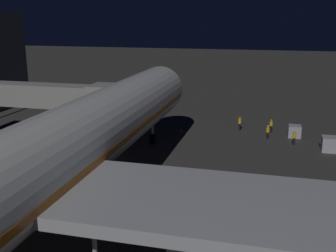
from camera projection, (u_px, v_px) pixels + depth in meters
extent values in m
plane|color=#383533|center=(105.00, 193.00, 34.60)|extent=(320.00, 320.00, 0.00)
cylinder|color=silver|center=(57.00, 153.00, 26.38)|extent=(5.55, 50.14, 5.55)
sphere|color=silver|center=(160.00, 89.00, 49.83)|extent=(5.44, 5.44, 5.44)
cube|color=orange|center=(58.00, 159.00, 26.48)|extent=(5.60, 48.13, 0.50)
cube|color=black|center=(157.00, 83.00, 48.02)|extent=(3.05, 1.40, 0.90)
cube|color=#B7BABF|center=(33.00, 185.00, 23.84)|extent=(50.07, 8.21, 0.70)
cylinder|color=#B7BABF|center=(201.00, 225.00, 22.89)|extent=(2.61, 5.58, 2.61)
cylinder|color=black|center=(209.00, 204.00, 25.50)|extent=(2.22, 0.15, 2.22)
cylinder|color=#B7BABF|center=(153.00, 123.00, 47.45)|extent=(0.28, 0.28, 2.53)
cylinder|color=black|center=(153.00, 139.00, 47.93)|extent=(0.45, 1.20, 1.20)
cylinder|color=#B7BABF|center=(94.00, 241.00, 22.54)|extent=(0.28, 0.28, 2.53)
cube|color=#9E9E99|center=(29.00, 95.00, 46.19)|extent=(18.53, 2.60, 2.50)
cube|color=#9E9E99|center=(106.00, 99.00, 43.96)|extent=(3.20, 3.40, 3.00)
cube|color=black|center=(118.00, 99.00, 43.63)|extent=(0.70, 3.20, 2.70)
cylinder|color=#B7BABF|center=(99.00, 130.00, 45.13)|extent=(0.56, 0.56, 4.66)
cylinder|color=black|center=(104.00, 148.00, 45.51)|extent=(0.25, 0.60, 0.60)
cylinder|color=black|center=(94.00, 147.00, 45.80)|extent=(0.25, 0.60, 0.60)
cube|color=#B7BABF|center=(295.00, 131.00, 50.51)|extent=(1.51, 1.60, 1.46)
cube|color=#B7BABF|center=(329.00, 144.00, 45.14)|extent=(1.54, 1.72, 1.64)
cylinder|color=black|center=(294.00, 141.00, 47.49)|extent=(0.28, 0.28, 0.85)
cylinder|color=yellow|center=(294.00, 135.00, 47.31)|extent=(0.40, 0.40, 0.57)
sphere|color=tan|center=(295.00, 132.00, 47.20)|extent=(0.24, 0.24, 0.24)
sphere|color=yellow|center=(295.00, 132.00, 47.19)|extent=(0.23, 0.23, 0.23)
cylinder|color=black|center=(239.00, 127.00, 53.48)|extent=(0.28, 0.28, 0.95)
cylinder|color=yellow|center=(240.00, 121.00, 53.27)|extent=(0.40, 0.40, 0.62)
sphere|color=tan|center=(240.00, 118.00, 53.16)|extent=(0.24, 0.24, 0.24)
sphere|color=orange|center=(240.00, 118.00, 53.15)|extent=(0.23, 0.23, 0.23)
cylinder|color=black|center=(268.00, 135.00, 49.80)|extent=(0.28, 0.28, 0.86)
cylinder|color=yellow|center=(268.00, 130.00, 49.61)|extent=(0.40, 0.40, 0.56)
sphere|color=tan|center=(268.00, 127.00, 49.51)|extent=(0.24, 0.24, 0.24)
sphere|color=white|center=(268.00, 126.00, 49.50)|extent=(0.23, 0.23, 0.23)
cylinder|color=black|center=(271.00, 129.00, 52.49)|extent=(0.28, 0.28, 0.90)
cylinder|color=yellow|center=(271.00, 124.00, 52.30)|extent=(0.40, 0.40, 0.59)
sphere|color=tan|center=(271.00, 121.00, 52.19)|extent=(0.24, 0.24, 0.24)
sphere|color=orange|center=(271.00, 120.00, 52.18)|extent=(0.23, 0.23, 0.23)
cone|color=orange|center=(181.00, 130.00, 52.63)|extent=(0.36, 0.36, 0.55)
cone|color=orange|center=(149.00, 128.00, 53.69)|extent=(0.36, 0.36, 0.55)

